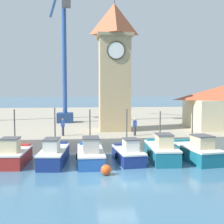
{
  "coord_description": "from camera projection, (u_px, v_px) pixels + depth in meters",
  "views": [
    {
      "loc": [
        -2.22,
        -19.36,
        5.95
      ],
      "look_at": [
        0.55,
        9.64,
        3.5
      ],
      "focal_mm": 50.0,
      "sensor_mm": 36.0,
      "label": 1
    }
  ],
  "objects": [
    {
      "name": "quay_wharf",
      "position": [
        97.0,
        121.0,
        47.27
      ],
      "size": [
        120.0,
        40.0,
        1.33
      ],
      "primitive_type": "cube",
      "color": "#A89E89",
      "rests_on": "ground"
    },
    {
      "name": "fishing_boat_mid_left",
      "position": [
        128.0,
        154.0,
        24.29
      ],
      "size": [
        2.23,
        4.41,
        4.14
      ],
      "color": "navy",
      "rests_on": "ground"
    },
    {
      "name": "dock_worker_along_quay",
      "position": [
        63.0,
        127.0,
        28.85
      ],
      "size": [
        0.34,
        0.22,
        1.62
      ],
      "color": "#33333D",
      "rests_on": "quay_wharf"
    },
    {
      "name": "fishing_boat_center",
      "position": [
        162.0,
        151.0,
        24.81
      ],
      "size": [
        2.17,
        5.21,
        3.9
      ],
      "color": "#196B7F",
      "rests_on": "ground"
    },
    {
      "name": "fishing_boat_left_outer",
      "position": [
        54.0,
        154.0,
        23.81
      ],
      "size": [
        2.18,
        5.34,
        4.24
      ],
      "color": "navy",
      "rests_on": "ground"
    },
    {
      "name": "port_crane_near",
      "position": [
        64.0,
        68.0,
        39.19
      ],
      "size": [
        3.54,
        9.11,
        18.73
      ],
      "color": "navy",
      "rests_on": "quay_wharf"
    },
    {
      "name": "ground_plane",
      "position": [
        118.0,
        179.0,
        19.91
      ],
      "size": [
        300.0,
        300.0,
        0.0
      ],
      "primitive_type": "plane",
      "color": "teal"
    },
    {
      "name": "fishing_boat_far_left",
      "position": [
        13.0,
        155.0,
        23.54
      ],
      "size": [
        2.27,
        4.25,
        4.15
      ],
      "color": "#AD2823",
      "rests_on": "ground"
    },
    {
      "name": "fishing_boat_mid_right",
      "position": [
        196.0,
        151.0,
        24.85
      ],
      "size": [
        2.95,
        5.52,
        4.38
      ],
      "color": "#196B7F",
      "rests_on": "ground"
    },
    {
      "name": "mooring_buoy",
      "position": [
        106.0,
        170.0,
        20.79
      ],
      "size": [
        0.71,
        0.71,
        0.71
      ],
      "primitive_type": "sphere",
      "color": "#E54C19",
      "rests_on": "ground"
    },
    {
      "name": "clock_tower",
      "position": [
        114.0,
        63.0,
        32.12
      ],
      "size": [
        3.59,
        3.59,
        14.62
      ],
      "color": "tan",
      "rests_on": "quay_wharf"
    },
    {
      "name": "fishing_boat_left_inner",
      "position": [
        90.0,
        154.0,
        23.95
      ],
      "size": [
        2.13,
        5.27,
        4.1
      ],
      "color": "#2356A8",
      "rests_on": "ground"
    },
    {
      "name": "dock_worker_near_tower",
      "position": [
        135.0,
        127.0,
        28.99
      ],
      "size": [
        0.34,
        0.22,
        1.62
      ],
      "color": "#33333D",
      "rests_on": "quay_wharf"
    }
  ]
}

